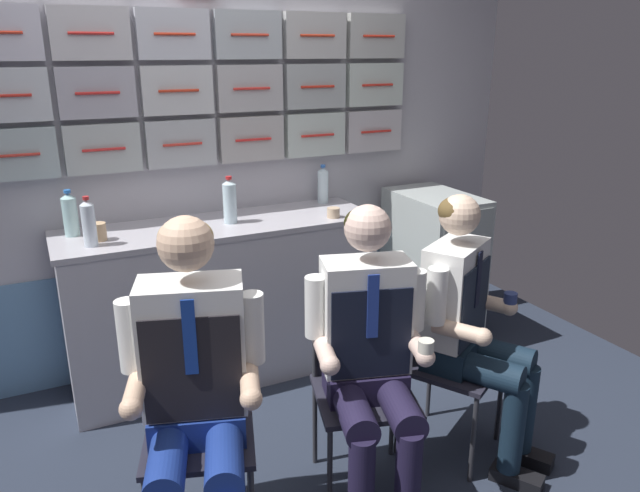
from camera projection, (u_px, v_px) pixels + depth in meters
galley_bulkhead at (197, 176)px, 3.44m from camera, size 4.20×0.14×2.15m
galley_counter at (224, 300)px, 3.42m from camera, size 1.72×0.53×0.91m
service_trolley at (432, 262)px, 3.87m from camera, size 0.40×0.65×0.95m
folding_chair_left at (199, 404)px, 2.30m from camera, size 0.50×0.50×0.85m
crew_member_left at (194, 382)px, 2.09m from camera, size 0.53×0.68×1.28m
folding_chair_right at (360, 367)px, 2.57m from camera, size 0.50×0.50×0.85m
crew_member_right at (370, 350)px, 2.36m from camera, size 0.51×0.66×1.25m
folding_chair_near_trolley at (434, 342)px, 2.78m from camera, size 0.55×0.55×0.85m
crew_member_near_trolley at (471, 321)px, 2.65m from camera, size 0.57×0.65×1.23m
water_bottle_tall at (323, 185)px, 3.69m from camera, size 0.07×0.07×0.24m
water_bottle_blue_cap at (70, 214)px, 3.03m from camera, size 0.07×0.07×0.24m
water_bottle_short at (230, 201)px, 3.25m from camera, size 0.07×0.07×0.26m
water_bottle_clear at (89, 223)px, 2.87m from camera, size 0.06×0.06×0.24m
paper_cup_tan at (99, 231)px, 2.97m from camera, size 0.07×0.07×0.09m
paper_cup_blue at (333, 212)px, 3.39m from camera, size 0.07×0.07×0.06m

